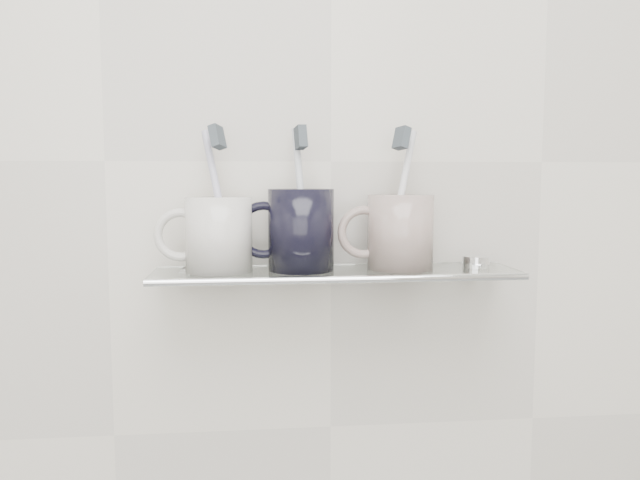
{
  "coord_description": "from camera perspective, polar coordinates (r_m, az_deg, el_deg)",
  "views": [
    {
      "loc": [
        -0.11,
        0.19,
        1.23
      ],
      "look_at": [
        -0.02,
        1.04,
        1.14
      ],
      "focal_mm": 35.0,
      "sensor_mm": 36.0,
      "label": 1
    }
  ],
  "objects": [
    {
      "name": "chrome_cap",
      "position": [
        0.91,
        14.07,
        -1.93
      ],
      "size": [
        0.04,
        0.04,
        0.02
      ],
      "primitive_type": "cylinder",
      "color": "silver",
      "rests_on": "shelf_glass"
    },
    {
      "name": "bristles_left",
      "position": [
        0.85,
        -9.38,
        9.29
      ],
      "size": [
        0.03,
        0.03,
        0.04
      ],
      "primitive_type": "cube",
      "rotation": [
        -0.19,
        -0.3,
        -0.39
      ],
      "color": "#363E44",
      "rests_on": "toothbrush_left"
    },
    {
      "name": "mug_center",
      "position": [
        0.85,
        -1.75,
        0.94
      ],
      "size": [
        0.11,
        0.11,
        0.11
      ],
      "primitive_type": "cylinder",
      "rotation": [
        0.0,
        0.0,
        -0.3
      ],
      "color": "black",
      "rests_on": "shelf_glass"
    },
    {
      "name": "toothbrush_center",
      "position": [
        0.85,
        -1.76,
        3.98
      ],
      "size": [
        0.02,
        0.05,
        0.19
      ],
      "primitive_type": "cylinder",
      "rotation": [
        -0.19,
        -0.02,
        0.24
      ],
      "color": "silver",
      "rests_on": "mug_center"
    },
    {
      "name": "mug_center_handle",
      "position": [
        0.85,
        -5.18,
        0.91
      ],
      "size": [
        0.08,
        0.01,
        0.08
      ],
      "primitive_type": "torus",
      "rotation": [
        1.57,
        0.0,
        0.0
      ],
      "color": "black",
      "rests_on": "mug_center"
    },
    {
      "name": "bracket_right",
      "position": [
        0.96,
        13.71,
        -2.95
      ],
      "size": [
        0.02,
        0.03,
        0.02
      ],
      "primitive_type": "cylinder",
      "rotation": [
        1.57,
        0.0,
        0.0
      ],
      "color": "silver",
      "rests_on": "wall_back"
    },
    {
      "name": "wall_back",
      "position": [
        0.91,
        1.02,
        7.18
      ],
      "size": [
        2.5,
        0.0,
        2.5
      ],
      "primitive_type": "plane",
      "rotation": [
        1.57,
        0.0,
        0.0
      ],
      "color": "beige",
      "rests_on": "ground"
    },
    {
      "name": "bracket_left",
      "position": [
        0.91,
        -12.18,
        -3.39
      ],
      "size": [
        0.02,
        0.03,
        0.02
      ],
      "primitive_type": "cylinder",
      "rotation": [
        1.57,
        0.0,
        0.0
      ],
      "color": "silver",
      "rests_on": "wall_back"
    },
    {
      "name": "shelf_glass",
      "position": [
        0.86,
        1.5,
        -3.02
      ],
      "size": [
        0.5,
        0.12,
        0.01
      ],
      "primitive_type": "cube",
      "color": "silver",
      "rests_on": "wall_back"
    },
    {
      "name": "shelf_rail",
      "position": [
        0.81,
        2.01,
        -3.63
      ],
      "size": [
        0.5,
        0.01,
        0.01
      ],
      "primitive_type": "cylinder",
      "rotation": [
        0.0,
        1.57,
        0.0
      ],
      "color": "silver",
      "rests_on": "shelf_glass"
    },
    {
      "name": "mug_left_handle",
      "position": [
        0.86,
        -12.63,
        0.46
      ],
      "size": [
        0.07,
        0.01,
        0.07
      ],
      "primitive_type": "torus",
      "rotation": [
        1.57,
        0.0,
        0.0
      ],
      "color": "silver",
      "rests_on": "mug_left"
    },
    {
      "name": "mug_left",
      "position": [
        0.85,
        -9.23,
        0.5
      ],
      "size": [
        0.1,
        0.1,
        0.1
      ],
      "primitive_type": "cylinder",
      "rotation": [
        0.0,
        0.0,
        -0.18
      ],
      "color": "silver",
      "rests_on": "shelf_glass"
    },
    {
      "name": "toothbrush_right",
      "position": [
        0.87,
        7.4,
        3.98
      ],
      "size": [
        0.06,
        0.05,
        0.18
      ],
      "primitive_type": "cylinder",
      "rotation": [
        -0.11,
        0.3,
        0.39
      ],
      "color": "silver",
      "rests_on": "mug_right"
    },
    {
      "name": "toothbrush_left",
      "position": [
        0.85,
        -9.29,
        3.9
      ],
      "size": [
        0.05,
        0.07,
        0.18
      ],
      "primitive_type": "cylinder",
      "rotation": [
        -0.19,
        -0.3,
        -0.39
      ],
      "color": "#A6A0C7",
      "rests_on": "mug_left"
    },
    {
      "name": "mug_right",
      "position": [
        0.88,
        7.36,
        0.74
      ],
      "size": [
        0.11,
        0.11,
        0.1
      ],
      "primitive_type": "cylinder",
      "rotation": [
        0.0,
        0.0,
        0.25
      ],
      "color": "silver",
      "rests_on": "shelf_glass"
    },
    {
      "name": "mug_right_handle",
      "position": [
        0.87,
        4.02,
        0.71
      ],
      "size": [
        0.07,
        0.01,
        0.07
      ],
      "primitive_type": "torus",
      "rotation": [
        1.57,
        0.0,
        0.0
      ],
      "color": "silver",
      "rests_on": "mug_right"
    },
    {
      "name": "bristles_right",
      "position": [
        0.87,
        7.47,
        9.23
      ],
      "size": [
        0.03,
        0.03,
        0.03
      ],
      "primitive_type": "cube",
      "rotation": [
        -0.11,
        0.3,
        0.39
      ],
      "color": "#363E44",
      "rests_on": "toothbrush_right"
    },
    {
      "name": "bristles_center",
      "position": [
        0.85,
        -1.77,
        9.36
      ],
      "size": [
        0.02,
        0.03,
        0.03
      ],
      "primitive_type": "cube",
      "rotation": [
        -0.19,
        -0.02,
        0.24
      ],
      "color": "#363E44",
      "rests_on": "toothbrush_center"
    }
  ]
}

